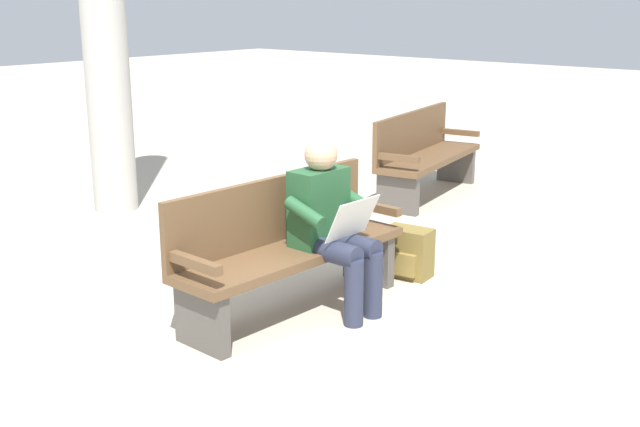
# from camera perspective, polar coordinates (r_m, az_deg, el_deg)

# --- Properties ---
(ground_plane) EXTENTS (40.00, 40.00, 0.00)m
(ground_plane) POSITION_cam_1_polar(r_m,az_deg,el_deg) (5.43, -1.88, -7.08)
(ground_plane) COLOR #B7AD99
(bench_near) EXTENTS (1.82, 0.54, 0.90)m
(bench_near) POSITION_cam_1_polar(r_m,az_deg,el_deg) (5.32, -2.47, -2.30)
(bench_near) COLOR brown
(bench_near) RESTS_ON ground
(person_seated) EXTENTS (0.58, 0.58, 1.18)m
(person_seated) POSITION_cam_1_polar(r_m,az_deg,el_deg) (5.25, 0.81, -0.58)
(person_seated) COLOR #23512D
(person_seated) RESTS_ON ground
(backpack) EXTENTS (0.29, 0.38, 0.38)m
(backpack) POSITION_cam_1_polar(r_m,az_deg,el_deg) (6.06, 6.35, -2.85)
(backpack) COLOR brown
(backpack) RESTS_ON ground
(bench_far) EXTENTS (1.86, 0.79, 0.90)m
(bench_far) POSITION_cam_1_polar(r_m,az_deg,el_deg) (8.50, 7.51, 4.32)
(bench_far) COLOR brown
(bench_far) RESTS_ON ground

